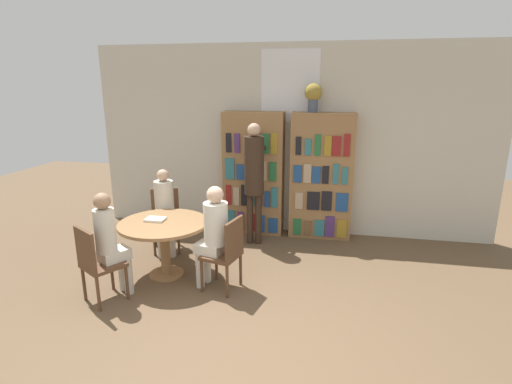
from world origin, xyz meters
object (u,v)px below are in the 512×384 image
(seated_reader_right, at_px, (213,230))
(bookshelf_right, at_px, (321,177))
(bookshelf_left, at_px, (254,174))
(librarian_standing, at_px, (254,172))
(chair_near_camera, at_px, (96,261))
(seated_reader_left, at_px, (165,207))
(reading_table, at_px, (164,232))
(seated_reader_back, at_px, (110,240))
(chair_left_side, at_px, (166,216))
(chair_far_side, at_px, (227,251))
(flower_vase, at_px, (313,95))

(seated_reader_right, bearing_deg, bookshelf_right, -17.60)
(bookshelf_left, distance_m, librarian_standing, 0.53)
(chair_near_camera, distance_m, seated_reader_left, 1.45)
(bookshelf_left, relative_size, reading_table, 1.77)
(librarian_standing, bearing_deg, seated_reader_back, -123.72)
(reading_table, xyz_separation_m, chair_left_side, (-0.35, 0.83, -0.09))
(seated_reader_right, bearing_deg, chair_near_camera, 130.52)
(chair_left_side, distance_m, seated_reader_back, 1.45)
(librarian_standing, bearing_deg, chair_far_side, -90.84)
(librarian_standing, bearing_deg, seated_reader_left, -151.95)
(flower_vase, relative_size, seated_reader_right, 0.33)
(bookshelf_right, relative_size, seated_reader_right, 1.56)
(chair_near_camera, relative_size, seated_reader_left, 0.73)
(flower_vase, bearing_deg, chair_far_side, -112.30)
(flower_vase, bearing_deg, bookshelf_left, -179.69)
(seated_reader_back, xyz_separation_m, librarian_standing, (1.26, 1.89, 0.43))
(chair_far_side, height_order, seated_reader_back, seated_reader_back)
(chair_far_side, relative_size, seated_reader_right, 0.71)
(bookshelf_right, xyz_separation_m, chair_near_camera, (-2.33, -2.55, -0.48))
(seated_reader_left, bearing_deg, bookshelf_left, -155.94)
(bookshelf_right, relative_size, seated_reader_left, 1.60)
(bookshelf_left, distance_m, seated_reader_right, 1.97)
(chair_left_side, height_order, librarian_standing, librarian_standing)
(seated_reader_back, bearing_deg, chair_far_side, 49.18)
(chair_near_camera, distance_m, seated_reader_back, 0.27)
(bookshelf_left, xyz_separation_m, chair_far_side, (0.09, -1.99, -0.48))
(bookshelf_left, bearing_deg, chair_far_side, -87.30)
(flower_vase, xyz_separation_m, chair_left_side, (-2.04, -0.96, -1.72))
(seated_reader_right, bearing_deg, seated_reader_left, 63.09)
(chair_far_side, bearing_deg, seated_reader_back, 121.18)
(bookshelf_left, relative_size, bookshelf_right, 1.00)
(flower_vase, height_order, chair_left_side, flower_vase)
(bookshelf_right, relative_size, flower_vase, 4.66)
(chair_left_side, distance_m, librarian_standing, 1.46)
(bookshelf_right, bearing_deg, chair_left_side, -156.55)
(bookshelf_left, relative_size, chair_far_side, 2.19)
(chair_near_camera, bearing_deg, bookshelf_left, 95.25)
(reading_table, bearing_deg, seated_reader_back, -121.22)
(bookshelf_left, height_order, seated_reader_right, bookshelf_left)
(reading_table, bearing_deg, chair_near_camera, -121.22)
(bookshelf_right, height_order, librarian_standing, bookshelf_right)
(bookshelf_right, bearing_deg, seated_reader_back, -133.02)
(reading_table, xyz_separation_m, seated_reader_back, (-0.37, -0.61, 0.11))
(bookshelf_right, distance_m, chair_left_side, 2.46)
(chair_near_camera, bearing_deg, chair_far_side, 54.00)
(reading_table, relative_size, librarian_standing, 0.60)
(flower_vase, height_order, seated_reader_back, flower_vase)
(seated_reader_back, bearing_deg, chair_near_camera, -90.00)
(chair_left_side, bearing_deg, flower_vase, -177.45)
(chair_left_side, xyz_separation_m, chair_far_side, (1.22, -1.03, 0.00))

